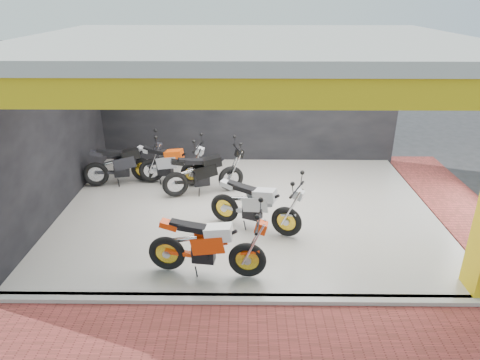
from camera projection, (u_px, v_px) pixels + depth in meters
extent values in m
plane|color=#2D2D30|center=(247.00, 264.00, 7.62)|extent=(80.00, 80.00, 0.00)
cube|color=beige|center=(247.00, 210.00, 9.44)|extent=(8.00, 6.00, 0.10)
cube|color=beige|center=(248.00, 42.00, 8.02)|extent=(8.40, 6.40, 0.20)
cube|color=black|center=(247.00, 101.00, 11.60)|extent=(8.20, 0.20, 3.50)
cube|color=black|center=(49.00, 136.00, 8.80)|extent=(0.20, 6.20, 3.50)
cube|color=gold|center=(250.00, 92.00, 5.39)|extent=(8.40, 0.30, 0.40)
cube|color=gold|center=(459.00, 59.00, 8.09)|extent=(0.30, 6.40, 0.40)
cube|color=beige|center=(248.00, 300.00, 6.67)|extent=(8.00, 0.20, 0.10)
cube|color=#973631|center=(248.00, 338.00, 5.97)|extent=(9.00, 1.40, 0.03)
cube|color=#973631|center=(465.00, 213.00, 9.40)|extent=(1.40, 7.00, 0.03)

